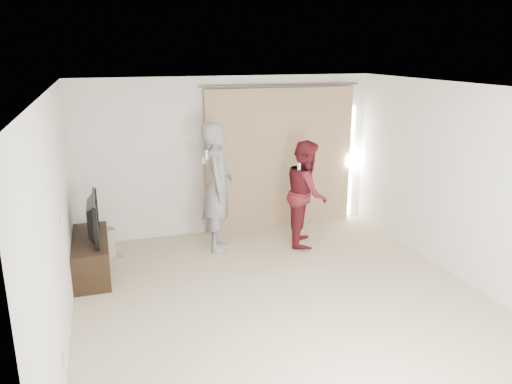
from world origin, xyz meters
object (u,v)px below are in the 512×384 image
person_man (218,187)px  person_woman (306,193)px  tv (88,218)px  tv_console (91,256)px

person_man → person_woman: size_ratio=1.18×
person_man → tv: bearing=-168.3°
tv_console → tv: tv is taller
tv_console → tv: 0.55m
person_man → person_woman: 1.40m
tv → person_woman: (3.27, 0.16, 0.02)m
tv_console → person_woman: (3.27, 0.16, 0.57)m
tv → person_man: size_ratio=0.51×
tv_console → person_woman: 3.33m
tv_console → tv: (0.00, 0.00, 0.55)m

